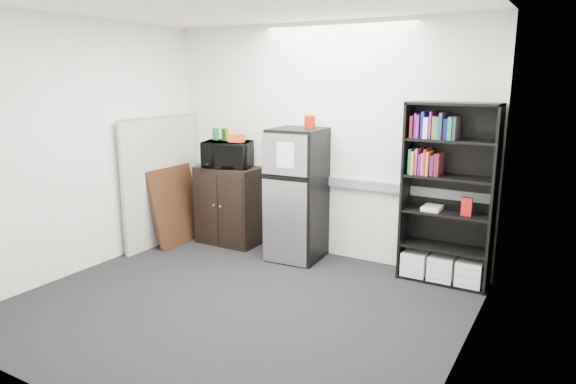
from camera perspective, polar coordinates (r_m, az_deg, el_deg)
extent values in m
plane|color=black|center=(4.95, -5.81, -12.40)|extent=(4.00, 4.00, 0.00)
cube|color=silver|center=(6.03, 3.70, 5.59)|extent=(4.00, 0.02, 2.70)
cube|color=silver|center=(3.74, 19.36, 0.51)|extent=(0.02, 3.50, 2.70)
cube|color=silver|center=(5.94, -22.02, 4.59)|extent=(0.02, 3.50, 2.70)
cube|color=white|center=(4.52, -6.63, 20.32)|extent=(4.00, 3.50, 0.02)
cube|color=gray|center=(6.07, 3.52, 1.35)|extent=(3.92, 0.05, 0.10)
cube|color=white|center=(6.17, 0.77, 7.65)|extent=(0.14, 0.00, 0.10)
cube|color=black|center=(5.53, 12.94, 0.17)|extent=(0.02, 0.34, 1.85)
cube|color=black|center=(5.35, 21.91, -0.86)|extent=(0.02, 0.34, 1.85)
cube|color=black|center=(5.57, 17.73, -0.01)|extent=(0.90, 0.02, 1.85)
cube|color=black|center=(5.30, 18.01, 9.32)|extent=(0.90, 0.34, 0.02)
cube|color=black|center=(5.68, 16.74, -9.26)|extent=(0.85, 0.32, 0.03)
cube|color=black|center=(5.57, 16.97, -5.91)|extent=(0.85, 0.32, 0.03)
cube|color=black|center=(5.46, 17.22, -2.23)|extent=(0.85, 0.32, 0.02)
cube|color=black|center=(5.38, 17.48, 1.58)|extent=(0.85, 0.32, 0.02)
cube|color=black|center=(5.33, 17.75, 5.49)|extent=(0.85, 0.32, 0.02)
cube|color=white|center=(5.69, 14.00, -7.59)|extent=(0.25, 0.30, 0.25)
cube|color=white|center=(5.63, 16.76, -7.99)|extent=(0.25, 0.30, 0.25)
cube|color=white|center=(5.58, 19.58, -8.38)|extent=(0.25, 0.30, 0.25)
cube|color=#9C968B|center=(6.67, -13.82, 1.14)|extent=(0.05, 1.30, 1.60)
cube|color=#B2B2B7|center=(6.56, -14.20, 8.09)|extent=(0.06, 1.30, 0.02)
cube|color=black|center=(6.58, -6.45, -1.45)|extent=(0.79, 0.49, 0.99)
cube|color=black|center=(6.50, -9.11, -1.71)|extent=(0.36, 0.01, 0.87)
cube|color=black|center=(6.28, -6.42, -2.15)|extent=(0.36, 0.01, 0.87)
cylinder|color=#B2B2B7|center=(6.39, -8.24, -1.47)|extent=(0.02, 0.02, 0.02)
cylinder|color=#B2B2B7|center=(6.33, -7.53, -1.58)|extent=(0.02, 0.02, 0.02)
imported|color=black|center=(6.44, -6.70, 4.18)|extent=(0.69, 0.57, 0.33)
cube|color=#1B6135|center=(6.56, -8.05, 6.40)|extent=(0.08, 0.06, 0.15)
cube|color=#0C3710|center=(6.47, -7.03, 6.34)|extent=(0.08, 0.07, 0.15)
cube|color=gold|center=(6.43, -6.56, 6.27)|extent=(0.08, 0.06, 0.14)
cube|color=#DF4616|center=(6.31, -5.73, 5.98)|extent=(0.19, 0.13, 0.10)
cube|color=black|center=(5.92, 1.06, -0.39)|extent=(0.61, 0.61, 1.51)
cube|color=#ACACB1|center=(5.57, -0.41, 4.15)|extent=(0.55, 0.06, 0.45)
cube|color=#ACACB1|center=(5.73, -0.40, -3.47)|extent=(0.55, 0.06, 0.96)
cube|color=black|center=(5.60, -0.47, 1.54)|extent=(0.55, 0.04, 0.03)
cube|color=white|center=(5.54, -0.31, 4.12)|extent=(0.21, 0.02, 0.28)
cube|color=black|center=(5.79, 1.09, 6.99)|extent=(0.61, 0.61, 0.02)
cylinder|color=#9F1707|center=(5.85, 2.44, 7.90)|extent=(0.13, 0.13, 0.15)
cylinder|color=gold|center=(5.84, 2.44, 8.75)|extent=(0.13, 0.13, 0.02)
cube|color=black|center=(6.70, -12.39, -1.40)|extent=(0.25, 0.77, 0.98)
cube|color=beige|center=(6.69, -12.24, -1.43)|extent=(0.18, 0.65, 0.82)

